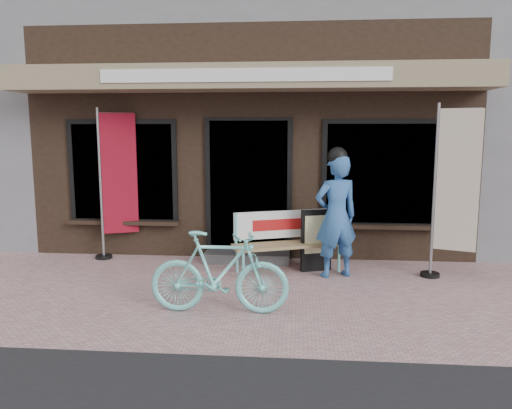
# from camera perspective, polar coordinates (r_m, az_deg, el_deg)

# --- Properties ---
(ground) EXTENTS (70.00, 70.00, 0.00)m
(ground) POSITION_cam_1_polar(r_m,az_deg,el_deg) (6.08, -2.74, -10.80)
(ground) COLOR #BD9090
(ground) RESTS_ON ground
(storefront) EXTENTS (7.00, 6.77, 6.00)m
(storefront) POSITION_cam_1_polar(r_m,az_deg,el_deg) (10.72, 0.78, 13.79)
(storefront) COLOR black
(storefront) RESTS_ON ground
(bench) EXTENTS (1.62, 0.93, 0.86)m
(bench) POSITION_cam_1_polar(r_m,az_deg,el_deg) (7.16, 3.50, -3.64)
(bench) COLOR #6DD4CE
(bench) RESTS_ON ground
(person) EXTENTS (0.72, 0.59, 1.79)m
(person) POSITION_cam_1_polar(r_m,az_deg,el_deg) (6.88, 9.14, -1.06)
(person) COLOR #2D5D9D
(person) RESTS_ON ground
(bicycle) EXTENTS (1.54, 0.45, 0.92)m
(bicycle) POSITION_cam_1_polar(r_m,az_deg,el_deg) (5.54, -4.22, -7.74)
(bicycle) COLOR #6DD4CE
(bicycle) RESTS_ON ground
(nobori_red) EXTENTS (0.69, 0.37, 2.35)m
(nobori_red) POSITION_cam_1_polar(r_m,az_deg,el_deg) (8.06, -15.67, 2.52)
(nobori_red) COLOR gray
(nobori_red) RESTS_ON ground
(nobori_cream) EXTENTS (0.70, 0.37, 2.36)m
(nobori_cream) POSITION_cam_1_polar(r_m,az_deg,el_deg) (7.13, 21.63, 1.56)
(nobori_cream) COLOR gray
(nobori_cream) RESTS_ON ground
(menu_stand) EXTENTS (0.45, 0.23, 0.89)m
(menu_stand) POSITION_cam_1_polar(r_m,az_deg,el_deg) (7.19, 6.90, -4.02)
(menu_stand) COLOR black
(menu_stand) RESTS_ON ground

